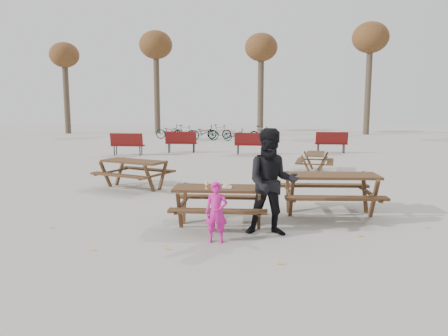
# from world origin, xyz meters

# --- Properties ---
(ground) EXTENTS (80.00, 80.00, 0.00)m
(ground) POSITION_xyz_m (0.00, 0.00, 0.00)
(ground) COLOR gray
(ground) RESTS_ON ground
(main_picnic_table) EXTENTS (1.80, 1.45, 0.78)m
(main_picnic_table) POSITION_xyz_m (0.00, 0.00, 0.59)
(main_picnic_table) COLOR #351E13
(main_picnic_table) RESTS_ON ground
(food_tray) EXTENTS (0.18, 0.11, 0.03)m
(food_tray) POSITION_xyz_m (0.13, -0.07, 0.79)
(food_tray) COLOR white
(food_tray) RESTS_ON main_picnic_table
(bread_roll) EXTENTS (0.14, 0.06, 0.05)m
(bread_roll) POSITION_xyz_m (0.13, -0.07, 0.83)
(bread_roll) COLOR tan
(bread_roll) RESTS_ON food_tray
(soda_bottle) EXTENTS (0.07, 0.07, 0.17)m
(soda_bottle) POSITION_xyz_m (-0.24, -0.20, 0.85)
(soda_bottle) COLOR silver
(soda_bottle) RESTS_ON main_picnic_table
(child) EXTENTS (0.39, 0.26, 1.06)m
(child) POSITION_xyz_m (0.01, -1.00, 0.53)
(child) COLOR #CB1988
(child) RESTS_ON ground
(adult) EXTENTS (0.97, 0.77, 1.95)m
(adult) POSITION_xyz_m (0.97, -0.50, 0.97)
(adult) COLOR black
(adult) RESTS_ON ground
(picnic_table_east) EXTENTS (2.10, 1.72, 0.88)m
(picnic_table_east) POSITION_xyz_m (2.26, 1.06, 0.44)
(picnic_table_east) COLOR #351E13
(picnic_table_east) RESTS_ON ground
(picnic_table_north) EXTENTS (2.28, 2.10, 0.79)m
(picnic_table_north) POSITION_xyz_m (-2.73, 3.61, 0.40)
(picnic_table_north) COLOR #351E13
(picnic_table_north) RESTS_ON ground
(picnic_table_far) EXTENTS (1.50, 1.74, 0.67)m
(picnic_table_far) POSITION_xyz_m (2.73, 6.91, 0.33)
(picnic_table_far) COLOR #351E13
(picnic_table_far) RESTS_ON ground
(park_bench_row) EXTENTS (10.99, 2.07, 1.03)m
(park_bench_row) POSITION_xyz_m (-0.84, 12.13, 0.52)
(park_bench_row) COLOR #5E1312
(park_bench_row) RESTS_ON ground
(bicycle_row) EXTENTS (7.89, 2.55, 0.99)m
(bicycle_row) POSITION_xyz_m (-2.47, 19.98, 0.47)
(bicycle_row) COLOR black
(bicycle_row) RESTS_ON ground
(tree_row) EXTENTS (32.17, 3.52, 8.26)m
(tree_row) POSITION_xyz_m (0.90, 25.15, 6.19)
(tree_row) COLOR #382B21
(tree_row) RESTS_ON ground
(fallen_leaves) EXTENTS (11.00, 11.00, 0.01)m
(fallen_leaves) POSITION_xyz_m (0.50, 2.50, 0.00)
(fallen_leaves) COLOR gold
(fallen_leaves) RESTS_ON ground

